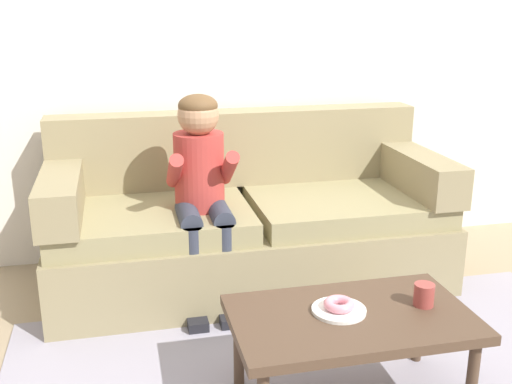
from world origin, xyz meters
TOP-DOWN VIEW (x-y plane):
  - ground at (0.00, 0.00)m, footprint 10.00×10.00m
  - wall_back at (0.00, 1.40)m, footprint 8.00×0.10m
  - area_rug at (0.00, -0.25)m, footprint 2.78×1.64m
  - couch at (-0.14, 0.85)m, footprint 2.16×0.90m
  - coffee_table at (0.00, -0.38)m, footprint 0.92×0.54m
  - person_child at (-0.43, 0.64)m, footprint 0.34×0.58m
  - plate at (-0.04, -0.35)m, footprint 0.21×0.21m
  - donut at (-0.04, -0.35)m, footprint 0.14×0.14m
  - mug at (0.30, -0.37)m, footprint 0.08×0.08m
  - toy_controller at (0.34, 0.13)m, footprint 0.23×0.09m

SIDE VIEW (x-z plane):
  - ground at x=0.00m, z-range 0.00..0.00m
  - area_rug at x=0.00m, z-range 0.00..0.01m
  - toy_controller at x=0.34m, z-range 0.00..0.05m
  - couch at x=-0.14m, z-range -0.13..0.81m
  - coffee_table at x=0.00m, z-range 0.15..0.55m
  - plate at x=-0.04m, z-range 0.40..0.41m
  - donut at x=-0.04m, z-range 0.41..0.45m
  - mug at x=0.30m, z-range 0.40..0.49m
  - person_child at x=-0.43m, z-range 0.12..1.22m
  - wall_back at x=0.00m, z-range 0.00..2.80m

